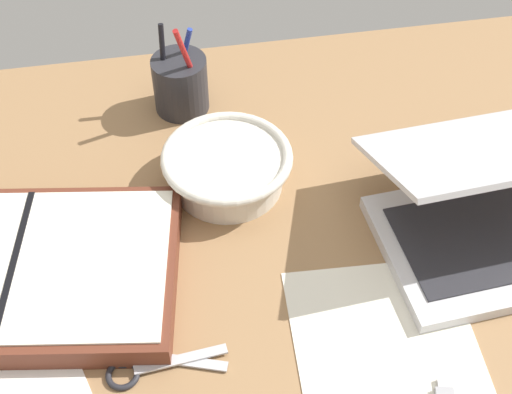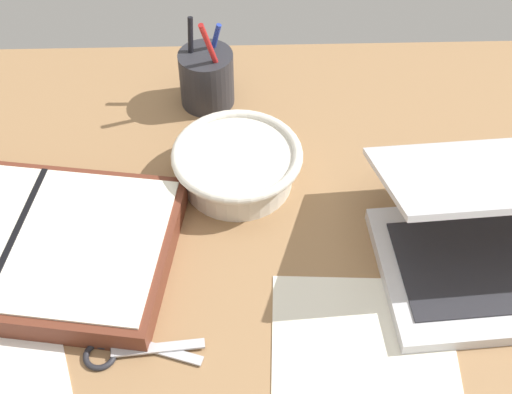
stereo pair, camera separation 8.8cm
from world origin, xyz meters
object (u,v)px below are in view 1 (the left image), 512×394
object	(u,v)px
laptop	(511,204)
pen_cup	(180,83)
bowl	(227,167)
planner	(18,272)
scissors	(139,363)

from	to	relation	value
laptop	pen_cup	xyz separation A→B (cm)	(-39.05, 32.01, -0.10)
laptop	bowl	distance (cm)	37.47
bowl	planner	size ratio (longest dim) A/B	0.42
bowl	scissors	distance (cm)	29.94
planner	scissors	distance (cm)	19.79
pen_cup	scissors	size ratio (longest dim) A/B	1.18
laptop	planner	xyz separation A→B (cm)	(-62.39, 2.38, -2.75)
bowl	pen_cup	xyz separation A→B (cm)	(-4.47, 17.63, 1.23)
laptop	pen_cup	distance (cm)	50.49
laptop	pen_cup	bearing A→B (deg)	136.73
bowl	scissors	bearing A→B (deg)	-118.31
scissors	laptop	bearing A→B (deg)	20.41
pen_cup	scissors	world-z (taller)	pen_cup
laptop	scissors	xyz separation A→B (cm)	(-48.70, -11.84, -4.30)
laptop	planner	world-z (taller)	laptop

